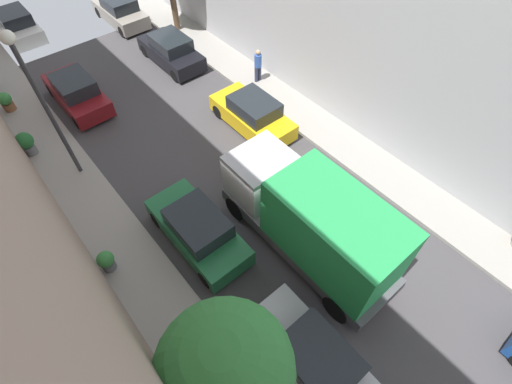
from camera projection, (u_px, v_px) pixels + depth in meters
The scene contains 17 objects.
ground at pixel (264, 209), 14.44m from camera, with size 32.00×32.00×0.00m, color #423F42.
sidewalk_left at pixel (150, 286), 12.38m from camera, with size 2.00×44.00×0.15m, color gray.
sidewalk_right at pixel (350, 148), 16.39m from camera, with size 2.00×44.00×0.15m, color gray.
parked_car_left_2 at pixel (314, 360), 10.33m from camera, with size 1.78×4.20×1.57m.
parked_car_left_3 at pixel (198, 230), 12.99m from camera, with size 1.78×4.20×1.57m.
parked_car_left_4 at pixel (77, 93), 17.82m from camera, with size 1.78×4.20×1.57m.
parked_car_left_5 at pixel (17, 25), 21.78m from camera, with size 1.78×4.20×1.57m.
parked_car_right_2 at pixel (253, 114), 16.82m from camera, with size 1.78×4.20×1.57m.
parked_car_right_3 at pixel (171, 51), 20.08m from camera, with size 1.78×4.20×1.57m.
parked_car_right_4 at pixel (120, 11), 22.84m from camera, with size 1.78×4.20×1.57m.
delivery_truck at pixel (313, 221), 11.93m from camera, with size 2.26×6.60×3.38m.
pedestrian at pixel (258, 65), 18.66m from camera, with size 0.40×0.36×1.72m.
street_tree_0 at pixel (225, 370), 7.08m from camera, with size 2.72×2.72×5.31m.
potted_plant_1 at pixel (106, 261), 12.37m from camera, with size 0.57×0.57×0.85m.
potted_plant_2 at pixel (26, 143), 15.66m from camera, with size 0.71×0.71×1.06m.
potted_plant_5 at pixel (6, 101), 17.55m from camera, with size 0.60×0.60×0.92m.
lamp_post at pixel (37, 91), 12.42m from camera, with size 0.44×0.44×6.04m.
Camera 1 is at (-5.71, -6.28, 11.71)m, focal length 26.21 mm.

